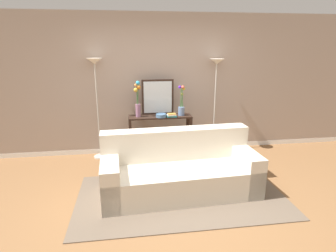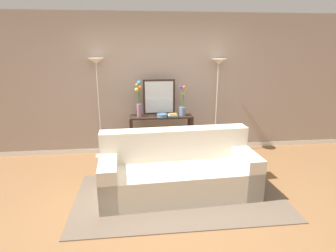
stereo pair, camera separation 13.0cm
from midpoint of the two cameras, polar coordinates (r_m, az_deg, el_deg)
ground_plane at (r=3.92m, az=0.45°, el=-15.65°), size 16.00×16.00×0.02m
back_wall at (r=5.46m, az=-2.84°, el=8.32°), size 12.00×0.15×2.64m
area_rug at (r=4.08m, az=1.75°, el=-14.07°), size 2.89×1.58×0.01m
couch at (r=4.07m, az=1.36°, el=-9.19°), size 2.21×0.98×0.88m
console_table at (r=5.23m, az=-2.34°, el=-0.71°), size 1.16×0.32×0.80m
floor_lamp_left at (r=5.20m, az=-15.20°, el=8.84°), size 0.28×0.28×1.84m
floor_lamp_right at (r=5.40m, az=9.04°, el=9.24°), size 0.28×0.28×1.81m
wall_mirror at (r=5.21m, az=-2.81°, el=5.88°), size 0.59×0.02×0.65m
vase_tall_flowers at (r=5.07m, az=-6.93°, el=5.25°), size 0.13×0.11×0.65m
vase_short_flowers at (r=5.16m, az=2.04°, el=4.17°), size 0.12×0.12×0.56m
fruit_bowl at (r=5.06m, az=-2.16°, el=2.17°), size 0.19×0.19×0.06m
book_stack at (r=5.08m, az=0.02°, el=2.19°), size 0.18×0.13×0.06m
book_row_under_console at (r=5.37m, az=-5.28°, el=-5.79°), size 0.40×0.18×0.13m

